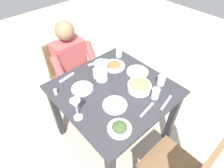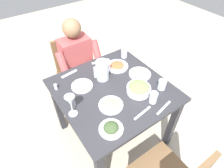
{
  "view_description": "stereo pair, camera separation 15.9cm",
  "coord_description": "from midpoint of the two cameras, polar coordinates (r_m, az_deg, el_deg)",
  "views": [
    {
      "loc": [
        0.81,
        0.88,
        1.93
      ],
      "look_at": [
        -0.02,
        -0.05,
        0.75
      ],
      "focal_mm": 30.31,
      "sensor_mm": 36.0,
      "label": 1
    },
    {
      "loc": [
        0.69,
        0.97,
        1.93
      ],
      "look_at": [
        -0.02,
        -0.05,
        0.75
      ],
      "focal_mm": 30.31,
      "sensor_mm": 36.0,
      "label": 2
    }
  ],
  "objects": [
    {
      "name": "ground_plane",
      "position": [
        2.27,
        2.34,
        -15.07
      ],
      "size": [
        8.0,
        8.0,
        0.0
      ],
      "primitive_type": "plane",
      "color": "#B7AD99"
    },
    {
      "name": "dining_table",
      "position": [
        1.76,
        2.92,
        -4.23
      ],
      "size": [
        0.95,
        0.95,
        0.75
      ],
      "color": "#2D2D33",
      "rests_on": "ground_plane"
    },
    {
      "name": "chair_near",
      "position": [
        2.37,
        -9.42,
        4.78
      ],
      "size": [
        0.4,
        0.4,
        0.85
      ],
      "color": "brown",
      "rests_on": "ground_plane"
    },
    {
      "name": "diner_near",
      "position": [
        2.14,
        -7.31,
        5.07
      ],
      "size": [
        0.48,
        0.53,
        1.15
      ],
      "color": "#B24C4C",
      "rests_on": "ground_plane"
    },
    {
      "name": "water_pitcher",
      "position": [
        1.71,
        -0.28,
        4.07
      ],
      "size": [
        0.16,
        0.12,
        0.19
      ],
      "color": "silver",
      "rests_on": "dining_table"
    },
    {
      "name": "salad_bowl",
      "position": [
        1.65,
        10.81,
        -1.41
      ],
      "size": [
        0.21,
        0.21,
        0.09
      ],
      "color": "white",
      "rests_on": "dining_table"
    },
    {
      "name": "plate_yoghurt",
      "position": [
        1.84,
        10.91,
        3.15
      ],
      "size": [
        0.21,
        0.21,
        0.05
      ],
      "color": "white",
      "rests_on": "dining_table"
    },
    {
      "name": "plate_dolmas",
      "position": [
        1.39,
        3.08,
        -13.29
      ],
      "size": [
        0.18,
        0.18,
        0.06
      ],
      "color": "white",
      "rests_on": "dining_table"
    },
    {
      "name": "plate_beans",
      "position": [
        1.69,
        -6.42,
        -0.45
      ],
      "size": [
        0.19,
        0.19,
        0.05
      ],
      "color": "white",
      "rests_on": "dining_table"
    },
    {
      "name": "plate_fries",
      "position": [
        1.53,
        2.65,
        -6.37
      ],
      "size": [
        0.2,
        0.2,
        0.04
      ],
      "color": "white",
      "rests_on": "dining_table"
    },
    {
      "name": "plate_rice_curry",
      "position": [
        1.91,
        3.99,
        5.45
      ],
      "size": [
        0.22,
        0.22,
        0.04
      ],
      "color": "white",
      "rests_on": "dining_table"
    },
    {
      "name": "water_glass_near_right",
      "position": [
        1.73,
        17.44,
        -0.31
      ],
      "size": [
        0.07,
        0.07,
        0.09
      ],
      "primitive_type": "cylinder",
      "color": "silver",
      "rests_on": "dining_table"
    },
    {
      "name": "water_glass_far_right",
      "position": [
        1.59,
        15.22,
        -4.09
      ],
      "size": [
        0.07,
        0.07,
        0.1
      ],
      "primitive_type": "cylinder",
      "color": "silver",
      "rests_on": "dining_table"
    },
    {
      "name": "water_glass_far_left",
      "position": [
        2.03,
        6.0,
        9.41
      ],
      "size": [
        0.07,
        0.07,
        0.11
      ],
      "primitive_type": "cylinder",
      "color": "silver",
      "rests_on": "dining_table"
    },
    {
      "name": "wine_glass",
      "position": [
        1.4,
        -9.27,
        -5.45
      ],
      "size": [
        0.08,
        0.08,
        0.2
      ],
      "color": "silver",
      "rests_on": "dining_table"
    },
    {
      "name": "salt_shaker",
      "position": [
        1.7,
        -14.08,
        -0.95
      ],
      "size": [
        0.03,
        0.03,
        0.05
      ],
      "color": "white",
      "rests_on": "dining_table"
    },
    {
      "name": "fork_near",
      "position": [
        1.85,
        -10.39,
        2.95
      ],
      "size": [
        0.17,
        0.05,
        0.01
      ],
      "primitive_type": "cube",
      "rotation": [
        0.0,
        0.0,
        0.13
      ],
      "color": "silver",
      "rests_on": "dining_table"
    },
    {
      "name": "knife_near",
      "position": [
        1.52,
        12.19,
        -8.69
      ],
      "size": [
        0.19,
        0.04,
        0.01
      ],
      "primitive_type": "cube",
      "rotation": [
        0.0,
        0.0,
        0.13
      ],
      "color": "silver",
      "rests_on": "dining_table"
    },
    {
      "name": "fork_far",
      "position": [
        1.97,
        -1.39,
        6.57
      ],
      "size": [
        0.17,
        0.07,
        0.01
      ],
      "primitive_type": "cube",
      "rotation": [
        0.0,
        0.0,
        -0.28
      ],
      "color": "silver",
      "rests_on": "dining_table"
    },
    {
      "name": "knife_far",
      "position": [
        1.6,
        18.14,
        -6.96
      ],
      "size": [
        0.18,
        0.05,
        0.01
      ],
      "primitive_type": "cube",
      "rotation": [
        0.0,
        0.0,
        0.2
      ],
      "color": "silver",
      "rests_on": "dining_table"
    }
  ]
}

